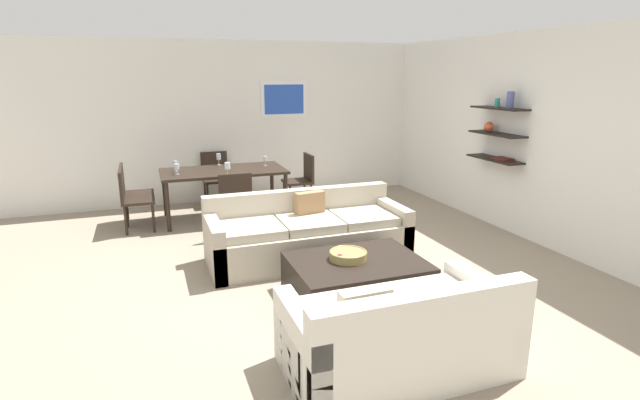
{
  "coord_description": "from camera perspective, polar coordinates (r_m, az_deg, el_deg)",
  "views": [
    {
      "loc": [
        -1.73,
        -4.89,
        2.16
      ],
      "look_at": [
        0.12,
        0.2,
        0.75
      ],
      "focal_mm": 27.34,
      "sensor_mm": 36.0,
      "label": 1
    }
  ],
  "objects": [
    {
      "name": "ground_plane",
      "position": [
        5.62,
        -0.42,
        -8.01
      ],
      "size": [
        18.0,
        18.0,
        0.0
      ],
      "primitive_type": "plane",
      "color": "gray"
    },
    {
      "name": "back_wall_unit",
      "position": [
        8.7,
        -6.4,
        9.19
      ],
      "size": [
        8.4,
        0.09,
        2.7
      ],
      "color": "silver",
      "rests_on": "ground"
    },
    {
      "name": "right_wall_shelf_unit",
      "position": [
        7.31,
        21.03,
        7.28
      ],
      "size": [
        0.34,
        8.2,
        2.7
      ],
      "color": "silver",
      "rests_on": "ground"
    },
    {
      "name": "sofa_beige",
      "position": [
        5.81,
        -1.47,
        -4.15
      ],
      "size": [
        2.34,
        0.9,
        0.78
      ],
      "color": "#B2A893",
      "rests_on": "ground"
    },
    {
      "name": "loveseat_white",
      "position": [
        3.76,
        9.21,
        -15.36
      ],
      "size": [
        1.66,
        0.9,
        0.78
      ],
      "color": "silver",
      "rests_on": "ground"
    },
    {
      "name": "coffee_table",
      "position": [
        4.91,
        4.28,
        -9.09
      ],
      "size": [
        1.29,
        0.98,
        0.38
      ],
      "color": "black",
      "rests_on": "ground"
    },
    {
      "name": "decorative_bowl",
      "position": [
        4.83,
        3.31,
        -6.44
      ],
      "size": [
        0.37,
        0.37,
        0.09
      ],
      "color": "#99844C",
      "rests_on": "coffee_table"
    },
    {
      "name": "apple_on_coffee_table",
      "position": [
        4.75,
        2.35,
        -6.84
      ],
      "size": [
        0.09,
        0.09,
        0.09
      ],
      "primitive_type": "sphere",
      "color": "red",
      "rests_on": "coffee_table"
    },
    {
      "name": "dining_table",
      "position": [
        7.51,
        -11.24,
        2.98
      ],
      "size": [
        1.83,
        0.96,
        0.75
      ],
      "color": "black",
      "rests_on": "ground"
    },
    {
      "name": "dining_chair_foot",
      "position": [
        6.7,
        -9.98,
        0.07
      ],
      "size": [
        0.44,
        0.44,
        0.88
      ],
      "color": "black",
      "rests_on": "ground"
    },
    {
      "name": "dining_chair_right_far",
      "position": [
        8.05,
        -2.08,
        2.73
      ],
      "size": [
        0.44,
        0.44,
        0.88
      ],
      "color": "black",
      "rests_on": "ground"
    },
    {
      "name": "dining_chair_left_far",
      "position": [
        7.69,
        -21.2,
        1.16
      ],
      "size": [
        0.44,
        0.44,
        0.88
      ],
      "color": "black",
      "rests_on": "ground"
    },
    {
      "name": "dining_chair_left_near",
      "position": [
        7.27,
        -21.24,
        0.42
      ],
      "size": [
        0.44,
        0.44,
        0.88
      ],
      "color": "black",
      "rests_on": "ground"
    },
    {
      "name": "dining_chair_head",
      "position": [
        8.41,
        -12.13,
        2.92
      ],
      "size": [
        0.44,
        0.44,
        0.88
      ],
      "color": "black",
      "rests_on": "ground"
    },
    {
      "name": "wine_glass_left_near",
      "position": [
        7.3,
        -16.44,
        3.73
      ],
      "size": [
        0.07,
        0.07,
        0.15
      ],
      "color": "silver",
      "rests_on": "dining_table"
    },
    {
      "name": "wine_glass_foot",
      "position": [
        7.07,
        -10.78,
        3.91
      ],
      "size": [
        0.08,
        0.08,
        0.18
      ],
      "color": "silver",
      "rests_on": "dining_table"
    },
    {
      "name": "wine_glass_left_far",
      "position": [
        7.53,
        -16.56,
        4.01
      ],
      "size": [
        0.06,
        0.06,
        0.16
      ],
      "color": "silver",
      "rests_on": "dining_table"
    },
    {
      "name": "wine_glass_right_far",
      "position": [
        7.72,
        -6.44,
        4.78
      ],
      "size": [
        0.06,
        0.06,
        0.15
      ],
      "color": "silver",
      "rests_on": "dining_table"
    },
    {
      "name": "wine_glass_head",
      "position": [
        7.89,
        -11.79,
        4.94
      ],
      "size": [
        0.07,
        0.07,
        0.18
      ],
      "color": "silver",
      "rests_on": "dining_table"
    }
  ]
}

